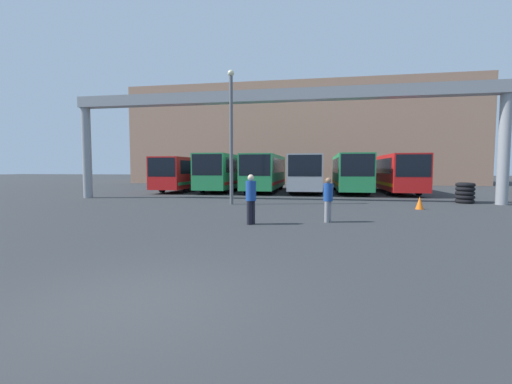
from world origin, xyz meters
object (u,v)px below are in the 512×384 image
object	(u,v)px
traffic_cone	(420,203)
bus_slot_1	(225,170)
bus_slot_0	(187,172)
bus_slot_5	(394,171)
bus_slot_4	(350,171)
pedestrian_far_center	(328,199)
tire_stack	(465,193)
pedestrian_near_left	(251,198)
bus_slot_3	(307,171)
lamp_post	(231,132)
bus_slot_2	(265,171)

from	to	relation	value
traffic_cone	bus_slot_1	bearing A→B (deg)	138.38
bus_slot_0	bus_slot_1	size ratio (longest dim) A/B	1.01
traffic_cone	bus_slot_5	bearing A→B (deg)	83.65
bus_slot_1	bus_slot_5	bearing A→B (deg)	2.13
bus_slot_0	bus_slot_5	xyz separation A→B (m)	(18.28, 0.48, 0.07)
bus_slot_4	traffic_cone	size ratio (longest dim) A/B	16.84
pedestrian_far_center	traffic_cone	bearing A→B (deg)	-14.21
tire_stack	bus_slot_4	bearing A→B (deg)	125.14
pedestrian_near_left	tire_stack	distance (m)	14.60
bus_slot_3	tire_stack	xyz separation A→B (m)	(9.45, -8.53, -1.20)
pedestrian_far_center	traffic_cone	xyz separation A→B (m)	(4.65, 4.97, -0.58)
bus_slot_1	bus_slot_5	world-z (taller)	bus_slot_1
traffic_cone	lamp_post	size ratio (longest dim) A/B	0.08
bus_slot_2	pedestrian_near_left	xyz separation A→B (m)	(2.16, -17.81, -0.86)
bus_slot_4	pedestrian_near_left	world-z (taller)	bus_slot_4
bus_slot_5	bus_slot_2	bearing A→B (deg)	-177.45
traffic_cone	tire_stack	size ratio (longest dim) A/B	0.53
bus_slot_0	bus_slot_3	distance (m)	10.97
pedestrian_far_center	traffic_cone	distance (m)	6.83
bus_slot_0	bus_slot_2	xyz separation A→B (m)	(7.31, -0.01, 0.11)
bus_slot_4	pedestrian_near_left	size ratio (longest dim) A/B	5.87
bus_slot_4	tire_stack	xyz separation A→B (m)	(5.79, -8.23, -1.22)
lamp_post	bus_slot_1	bearing A→B (deg)	107.05
bus_slot_0	traffic_cone	bearing A→B (deg)	-34.99
bus_slot_0	bus_slot_4	distance (m)	14.62
bus_slot_4	tire_stack	distance (m)	10.13
bus_slot_0	traffic_cone	size ratio (longest dim) A/B	16.62
bus_slot_3	traffic_cone	world-z (taller)	bus_slot_3
bus_slot_2	pedestrian_far_center	xyz separation A→B (m)	(4.95, -16.80, -0.92)
bus_slot_1	pedestrian_near_left	bearing A→B (deg)	-71.86
bus_slot_1	traffic_cone	bearing A→B (deg)	-41.62
bus_slot_0	tire_stack	size ratio (longest dim) A/B	8.79
bus_slot_1	pedestrian_far_center	size ratio (longest dim) A/B	6.15
bus_slot_0	pedestrian_far_center	xyz separation A→B (m)	(12.26, -16.81, -0.82)
bus_slot_1	bus_slot_3	size ratio (longest dim) A/B	0.92
bus_slot_5	bus_slot_3	bearing A→B (deg)	-179.16
tire_stack	lamp_post	world-z (taller)	lamp_post
bus_slot_0	bus_slot_3	xyz separation A→B (m)	(10.97, 0.37, 0.08)
bus_slot_2	pedestrian_near_left	size ratio (longest dim) A/B	5.79
bus_slot_0	bus_slot_1	xyz separation A→B (m)	(3.66, -0.06, 0.13)
bus_slot_2	pedestrian_far_center	distance (m)	17.54
bus_slot_4	bus_slot_2	bearing A→B (deg)	-179.39
bus_slot_0	bus_slot_4	size ratio (longest dim) A/B	0.99
bus_slot_5	lamp_post	xyz separation A→B (m)	(-11.21, -11.66, 2.32)
tire_stack	traffic_cone	bearing A→B (deg)	-133.62
bus_slot_4	pedestrian_near_left	bearing A→B (deg)	-106.07
pedestrian_far_center	lamp_post	world-z (taller)	lamp_post
bus_slot_3	bus_slot_4	world-z (taller)	bus_slot_4
bus_slot_2	traffic_cone	distance (m)	15.31
bus_slot_0	bus_slot_5	size ratio (longest dim) A/B	0.92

